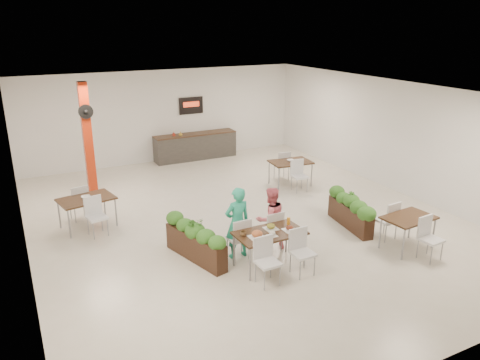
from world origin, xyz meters
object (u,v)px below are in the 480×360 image
planter_left (195,238)px  side_table_b (290,165)px  main_table (269,238)px  side_table_c (408,222)px  diner_woman (270,219)px  side_table_a (87,203)px  planter_right (351,208)px  diner_man (237,223)px  red_column (88,137)px  service_counter (195,146)px

planter_left → side_table_b: size_ratio=1.08×
main_table → side_table_c: same height
diner_woman → side_table_c: bearing=152.3°
side_table_a → side_table_c: same height
diner_woman → planter_right: diner_woman is taller
side_table_b → diner_man: bearing=-130.2°
planter_right → side_table_a: (-5.67, 2.88, 0.15)m
side_table_a → side_table_c: size_ratio=1.01×
diner_woman → side_table_b: (2.70, 3.39, -0.08)m
planter_left → side_table_b: 5.34m
diner_woman → side_table_a: bearing=-42.7°
red_column → diner_woman: bearing=-63.2°
service_counter → side_table_c: service_counter is taller
side_table_a → side_table_c: bearing=-46.6°
diner_woman → planter_left: bearing=-10.6°
diner_man → service_counter: bearing=-106.2°
service_counter → side_table_a: (-4.56, -4.40, 0.14)m
diner_woman → planter_left: diner_woman is taller
main_table → diner_man: (-0.39, 0.65, 0.14)m
red_column → main_table: bearing=-68.9°
side_table_a → side_table_b: 6.07m
diner_woman → planter_left: 1.68m
service_counter → diner_man: service_counter is taller
diner_man → side_table_c: 3.74m
side_table_c → planter_right: bearing=98.8°
main_table → planter_left: size_ratio=0.92×
red_column → service_counter: red_column is taller
red_column → diner_man: size_ratio=2.05×
main_table → planter_left: planter_left is taller
service_counter → main_table: 8.21m
planter_left → planter_right: planter_left is taller
diner_woman → side_table_b: size_ratio=0.86×
service_counter → side_table_b: size_ratio=1.81×
side_table_a → red_column: bearing=66.6°
main_table → planter_right: (2.73, 0.77, -0.15)m
service_counter → planter_right: 7.36m
diner_woman → planter_left: size_ratio=0.80×
main_table → diner_man: size_ratio=1.05×
side_table_a → diner_woman: bearing=-52.6°
side_table_c → service_counter: bearing=94.3°
main_table → side_table_b: 5.10m
main_table → side_table_a: size_ratio=0.98×
main_table → planter_left: bearing=142.9°
side_table_b → diner_woman: bearing=-122.9°
red_column → planter_right: 7.53m
red_column → main_table: (2.38, -6.18, -1.01)m
main_table → diner_woman: diner_woman is taller
planter_left → side_table_c: planter_left is taller
diner_man → planter_right: 3.13m
planter_left → planter_right: (3.96, -0.16, -0.02)m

